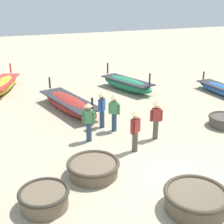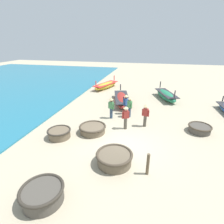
{
  "view_description": "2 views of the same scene",
  "coord_description": "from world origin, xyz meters",
  "px_view_note": "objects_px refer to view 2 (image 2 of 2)",
  "views": [
    {
      "loc": [
        -5.16,
        -7.6,
        5.75
      ],
      "look_at": [
        -0.32,
        4.46,
        0.79
      ],
      "focal_mm": 50.0,
      "sensor_mm": 36.0,
      "label": 1
    },
    {
      "loc": [
        1.25,
        -8.67,
        5.74
      ],
      "look_at": [
        -1.5,
        3.08,
        0.75
      ],
      "focal_mm": 28.0,
      "sensor_mm": 36.0,
      "label": 2
    }
  ],
  "objects_px": {
    "fisherman_standing_left": "(130,106)",
    "fisherman_hauling": "(126,103)",
    "coracle_upturned": "(200,128)",
    "coracle_far_right": "(93,129)",
    "coracle_tilted": "(59,133)",
    "coracle_center": "(114,158)",
    "long_boat_green_hull": "(122,99)",
    "long_boat_white_hull": "(106,85)",
    "coracle_beside_post": "(42,194)",
    "fisherman_by_coracle": "(111,107)",
    "fisherman_standing_right": "(126,116)",
    "long_boat_ochre_hull": "(166,95)",
    "mooring_post_mid_beach": "(148,164)",
    "fisherman_crouching": "(145,114)"
  },
  "relations": [
    {
      "from": "fisherman_standing_left",
      "to": "fisherman_hauling",
      "type": "xyz_separation_m",
      "value": [
        -0.37,
        0.55,
        0.0
      ]
    },
    {
      "from": "coracle_upturned",
      "to": "coracle_far_right",
      "type": "xyz_separation_m",
      "value": [
        -6.96,
        -1.7,
        0.02
      ]
    },
    {
      "from": "coracle_far_right",
      "to": "coracle_tilted",
      "type": "xyz_separation_m",
      "value": [
        -1.84,
        -1.09,
        0.02
      ]
    },
    {
      "from": "coracle_center",
      "to": "coracle_tilted",
      "type": "xyz_separation_m",
      "value": [
        -3.94,
        1.69,
        -0.03
      ]
    },
    {
      "from": "long_boat_green_hull",
      "to": "long_boat_white_hull",
      "type": "bearing_deg",
      "value": 120.7
    },
    {
      "from": "coracle_center",
      "to": "coracle_beside_post",
      "type": "bearing_deg",
      "value": -128.22
    },
    {
      "from": "coracle_center",
      "to": "fisherman_by_coracle",
      "type": "bearing_deg",
      "value": 104.99
    },
    {
      "from": "long_boat_white_hull",
      "to": "fisherman_hauling",
      "type": "distance_m",
      "value": 8.57
    },
    {
      "from": "fisherman_standing_left",
      "to": "coracle_tilted",
      "type": "bearing_deg",
      "value": -132.69
    },
    {
      "from": "fisherman_standing_right",
      "to": "fisherman_hauling",
      "type": "relative_size",
      "value": 1.0
    },
    {
      "from": "coracle_beside_post",
      "to": "coracle_far_right",
      "type": "relative_size",
      "value": 0.93
    },
    {
      "from": "coracle_upturned",
      "to": "fisherman_standing_left",
      "type": "xyz_separation_m",
      "value": [
        -4.94,
        1.41,
        0.69
      ]
    },
    {
      "from": "fisherman_by_coracle",
      "to": "fisherman_standing_right",
      "type": "xyz_separation_m",
      "value": [
        1.37,
        -1.52,
        0.0
      ]
    },
    {
      "from": "coracle_center",
      "to": "long_boat_white_hull",
      "type": "height_order",
      "value": "long_boat_white_hull"
    },
    {
      "from": "long_boat_ochre_hull",
      "to": "mooring_post_mid_beach",
      "type": "xyz_separation_m",
      "value": [
        -1.39,
        -11.71,
        0.14
      ]
    },
    {
      "from": "coracle_beside_post",
      "to": "long_boat_green_hull",
      "type": "xyz_separation_m",
      "value": [
        0.91,
        11.9,
        0.03
      ]
    },
    {
      "from": "coracle_far_right",
      "to": "long_boat_green_hull",
      "type": "height_order",
      "value": "long_boat_green_hull"
    },
    {
      "from": "fisherman_by_coracle",
      "to": "fisherman_crouching",
      "type": "relative_size",
      "value": 1.0
    },
    {
      "from": "coracle_upturned",
      "to": "mooring_post_mid_beach",
      "type": "xyz_separation_m",
      "value": [
        -3.24,
        -4.87,
        0.29
      ]
    },
    {
      "from": "long_boat_green_hull",
      "to": "fisherman_by_coracle",
      "type": "bearing_deg",
      "value": -92.31
    },
    {
      "from": "mooring_post_mid_beach",
      "to": "coracle_far_right",
      "type": "bearing_deg",
      "value": 139.68
    },
    {
      "from": "long_boat_white_hull",
      "to": "fisherman_standing_right",
      "type": "xyz_separation_m",
      "value": [
        4.18,
        -10.31,
        0.58
      ]
    },
    {
      "from": "long_boat_green_hull",
      "to": "long_boat_ochre_hull",
      "type": "bearing_deg",
      "value": 27.03
    },
    {
      "from": "fisherman_standing_left",
      "to": "fisherman_hauling",
      "type": "height_order",
      "value": "same"
    },
    {
      "from": "coracle_tilted",
      "to": "fisherman_by_coracle",
      "type": "relative_size",
      "value": 0.88
    },
    {
      "from": "long_boat_ochre_hull",
      "to": "fisherman_standing_right",
      "type": "relative_size",
      "value": 2.55
    },
    {
      "from": "coracle_upturned",
      "to": "fisherman_crouching",
      "type": "xyz_separation_m",
      "value": [
        -3.63,
        0.01,
        0.69
      ]
    },
    {
      "from": "coracle_far_right",
      "to": "mooring_post_mid_beach",
      "type": "bearing_deg",
      "value": -40.32
    },
    {
      "from": "coracle_upturned",
      "to": "coracle_center",
      "type": "xyz_separation_m",
      "value": [
        -4.87,
        -4.48,
        0.07
      ]
    },
    {
      "from": "coracle_upturned",
      "to": "fisherman_standing_right",
      "type": "height_order",
      "value": "fisherman_standing_right"
    },
    {
      "from": "long_boat_ochre_hull",
      "to": "fisherman_crouching",
      "type": "distance_m",
      "value": 7.09
    },
    {
      "from": "coracle_far_right",
      "to": "fisherman_standing_left",
      "type": "bearing_deg",
      "value": 56.88
    },
    {
      "from": "coracle_far_right",
      "to": "coracle_tilted",
      "type": "height_order",
      "value": "coracle_tilted"
    },
    {
      "from": "coracle_upturned",
      "to": "mooring_post_mid_beach",
      "type": "distance_m",
      "value": 5.85
    },
    {
      "from": "long_boat_green_hull",
      "to": "fisherman_standing_right",
      "type": "height_order",
      "value": "fisherman_standing_right"
    },
    {
      "from": "coracle_upturned",
      "to": "mooring_post_mid_beach",
      "type": "relative_size",
      "value": 1.36
    },
    {
      "from": "long_boat_ochre_hull",
      "to": "fisherman_standing_right",
      "type": "xyz_separation_m",
      "value": [
        -3.08,
        -7.53,
        0.54
      ]
    },
    {
      "from": "long_boat_green_hull",
      "to": "mooring_post_mid_beach",
      "type": "distance_m",
      "value": 9.95
    },
    {
      "from": "mooring_post_mid_beach",
      "to": "fisherman_standing_right",
      "type": "bearing_deg",
      "value": 111.98
    },
    {
      "from": "fisherman_hauling",
      "to": "fisherman_standing_left",
      "type": "bearing_deg",
      "value": -55.92
    },
    {
      "from": "long_boat_green_hull",
      "to": "long_boat_ochre_hull",
      "type": "distance_m",
      "value": 4.83
    },
    {
      "from": "coracle_upturned",
      "to": "fisherman_by_coracle",
      "type": "relative_size",
      "value": 0.9
    },
    {
      "from": "coracle_center",
      "to": "coracle_upturned",
      "type": "bearing_deg",
      "value": 42.62
    },
    {
      "from": "coracle_upturned",
      "to": "long_boat_white_hull",
      "type": "distance_m",
      "value": 13.25
    },
    {
      "from": "fisherman_standing_left",
      "to": "fisherman_standing_right",
      "type": "distance_m",
      "value": 2.09
    },
    {
      "from": "coracle_far_right",
      "to": "fisherman_hauling",
      "type": "xyz_separation_m",
      "value": [
        1.65,
        3.66,
        0.68
      ]
    },
    {
      "from": "coracle_beside_post",
      "to": "coracle_center",
      "type": "height_order",
      "value": "coracle_beside_post"
    },
    {
      "from": "coracle_upturned",
      "to": "fisherman_hauling",
      "type": "relative_size",
      "value": 0.9
    },
    {
      "from": "coracle_center",
      "to": "fisherman_standing_left",
      "type": "distance_m",
      "value": 5.92
    },
    {
      "from": "coracle_center",
      "to": "fisherman_standing_right",
      "type": "xyz_separation_m",
      "value": [
        -0.06,
        3.8,
        0.62
      ]
    }
  ]
}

